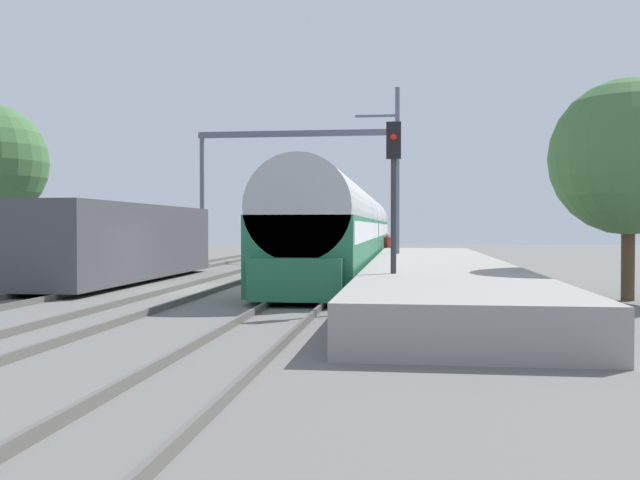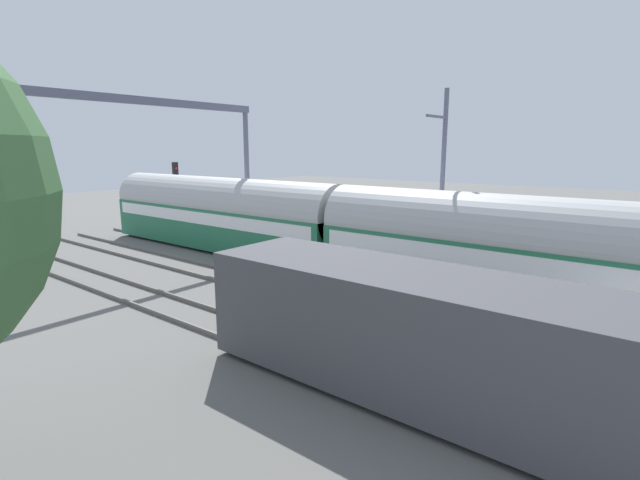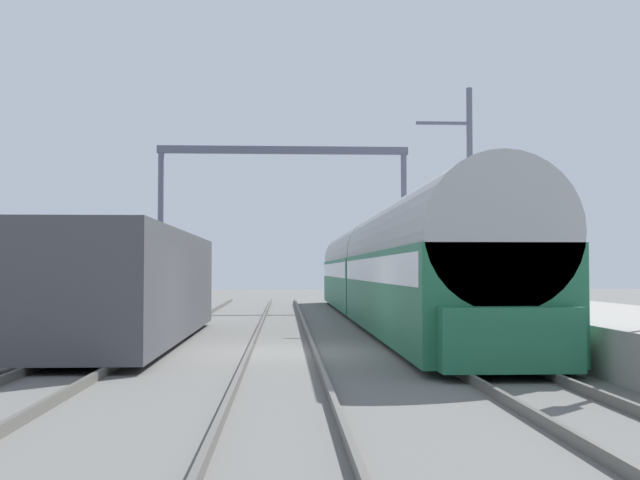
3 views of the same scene
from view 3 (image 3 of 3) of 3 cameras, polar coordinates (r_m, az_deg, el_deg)
The scene contains 11 objects.
ground at distance 18.03m, azimuth -2.79°, elevation -8.19°, with size 120.00×120.00×0.00m, color slate.
track_far_west at distance 18.44m, azimuth -14.95°, elevation -7.74°, with size 1.51×60.00×0.16m.
track_west at distance 18.02m, azimuth -2.79°, elevation -7.94°, with size 1.52×60.00×0.16m.
track_east at distance 18.42m, azimuth 9.38°, elevation -7.79°, with size 1.51×60.00×0.16m.
platform at distance 21.39m, azimuth 18.34°, elevation -5.94°, with size 4.40×28.00×0.90m.
passenger_train at distance 29.59m, azimuth 4.75°, elevation -2.04°, with size 2.93×32.85×3.82m.
freight_car at distance 20.85m, azimuth -13.41°, elevation -3.28°, with size 2.80×13.00×2.70m.
person_crossing at distance 34.56m, azimuth 6.64°, elevation -3.62°, with size 0.43×0.47×1.73m.
railway_signal_far at distance 44.65m, azimuth 4.72°, elevation -0.80°, with size 0.36×0.30×4.63m.
catenary_gantry at distance 37.64m, azimuth -2.70°, elevation 3.44°, with size 12.09×0.28×7.86m.
catenary_pole_east_mid at distance 26.52m, azimuth 10.80°, elevation 2.73°, with size 1.90×0.20×8.00m.
Camera 3 is at (0.04, -17.93, 1.87)m, focal length 43.81 mm.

